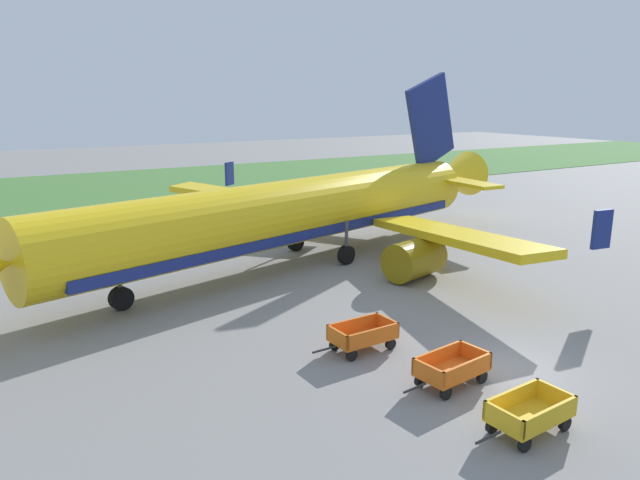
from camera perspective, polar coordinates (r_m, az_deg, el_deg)
The scene contains 6 objects.
ground_plane at distance 22.72m, azimuth 18.22°, elevation -11.85°, with size 220.00×220.00×0.00m, color gray.
grass_strip at distance 68.86m, azimuth -17.12°, elevation 5.21°, with size 220.00×28.00×0.06m, color #477A38.
airplane at distance 34.24m, azimuth -1.75°, elevation 2.81°, with size 37.21×30.15×11.34m.
baggage_cart_nearest at distance 18.74m, azimuth 19.83°, elevation -15.66°, with size 3.59×1.56×1.07m.
baggage_cart_second_in_row at distance 20.75m, azimuth 12.77°, elevation -12.15°, with size 3.61×1.69×1.07m.
baggage_cart_third_in_row at distance 22.90m, azimuth 4.19°, elevation -9.29°, with size 3.58×1.49×1.07m.
Camera 1 is at (-15.87, -13.14, 9.56)m, focal length 32.67 mm.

